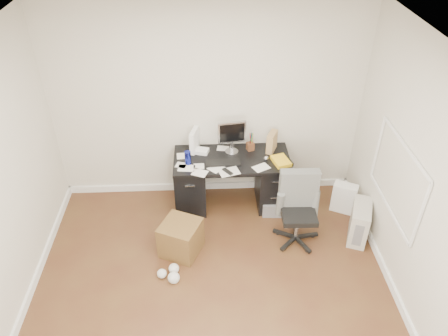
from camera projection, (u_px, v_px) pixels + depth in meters
The scene contains 18 objects.
ground at pixel (213, 302), 4.72m from camera, with size 4.00×4.00×0.00m, color #4A2517.
room_shell at pixel (214, 177), 3.78m from camera, with size 4.02×4.02×2.71m.
desk at pixel (232, 180), 5.84m from camera, with size 1.50×0.70×0.75m.
loose_papers at pixel (217, 161), 5.59m from camera, with size 1.10×0.60×0.00m, color silver, non-canonical shape.
lcd_monitor at pixel (232, 137), 5.62m from camera, with size 0.37×0.21×0.46m, color #ADADB1, non-canonical shape.
keyboard at pixel (223, 163), 5.53m from camera, with size 0.43×0.15×0.02m, color black.
computer_mouse at pixel (266, 158), 5.58m from camera, with size 0.06×0.06×0.06m, color #ADADB1.
travel_mug at pixel (188, 158), 5.48m from camera, with size 0.08×0.08×0.18m, color navy.
white_binder at pixel (194, 140), 5.70m from camera, with size 0.12×0.26×0.30m, color white.
magazine_file at pixel (272, 142), 5.71m from camera, with size 0.11×0.23×0.27m, color #9A7E4A.
pen_cup at pixel (250, 141), 5.72m from camera, with size 0.11×0.11×0.26m, color brown, non-canonical shape.
yellow_book at pixel (281, 161), 5.54m from camera, with size 0.21×0.26×0.05m, color yellow.
paper_remote at pixel (229, 171), 5.38m from camera, with size 0.25×0.20×0.02m, color silver, non-canonical shape.
office_chair at pixel (299, 211), 5.21m from camera, with size 0.54×0.54×0.95m, color #4D4F4D, non-canonical shape.
pc_tower at pixel (359, 222), 5.39m from camera, with size 0.21×0.48×0.48m, color #B5B0A4.
shopping_bag at pixel (344, 198), 5.83m from camera, with size 0.31×0.22×0.42m, color white.
wicker_basket at pixel (181, 238), 5.21m from camera, with size 0.43×0.43×0.43m, color #463115.
desk_printer at pixel (275, 206), 5.87m from camera, with size 0.34×0.28×0.20m, color slate.
Camera 1 is at (-0.02, -3.00, 3.92)m, focal length 35.00 mm.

